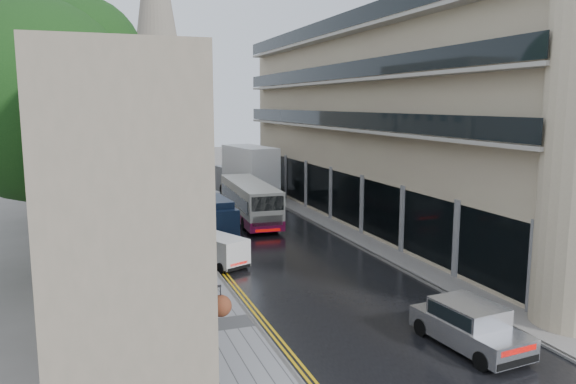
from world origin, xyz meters
TOP-DOWN VIEW (x-y plane):
  - road at (0.00, 27.50)m, footprint 9.00×85.00m
  - left_sidewalk at (-5.85, 27.50)m, footprint 2.70×85.00m
  - right_sidewalk at (5.40, 27.50)m, footprint 1.80×85.00m
  - old_shop_row at (-9.45, 30.00)m, footprint 4.50×56.00m
  - modern_block at (10.30, 26.00)m, footprint 8.00×40.00m
  - church_spire at (0.50, 82.00)m, footprint 6.40×6.40m
  - tree_near at (-12.50, 20.00)m, footprint 10.56×10.56m
  - tree_far at (-12.20, 33.00)m, footprint 9.24×9.24m
  - cream_bus at (-0.67, 26.71)m, footprint 2.85×10.45m
  - white_lorry at (2.03, 37.00)m, footprint 4.06×9.34m
  - silver_hatchback at (1.27, 4.59)m, footprint 2.32×4.50m
  - white_van at (-4.30, 17.63)m, footprint 2.94×3.98m
  - navy_van at (-4.18, 22.98)m, footprint 2.36×5.48m
  - pedestrian at (-6.45, 25.92)m, footprint 0.56×0.37m
  - lamp_post_near at (-5.67, 16.69)m, footprint 0.96×0.50m
  - lamp_post_far at (-4.95, 34.92)m, footprint 0.99×0.43m

SIDE VIEW (x-z plane):
  - road at x=0.00m, z-range 0.00..0.02m
  - left_sidewalk at x=-5.85m, z-range 0.00..0.12m
  - right_sidewalk at x=5.40m, z-range 0.00..0.12m
  - silver_hatchback at x=1.27m, z-range 0.02..1.65m
  - white_van at x=-4.30m, z-range 0.02..1.68m
  - pedestrian at x=-6.45m, z-range 0.12..1.65m
  - navy_van at x=-4.18m, z-range 0.02..2.77m
  - cream_bus at x=-0.67m, z-range 0.02..2.84m
  - white_lorry at x=2.03m, z-range 0.02..4.76m
  - lamp_post_near at x=-5.67m, z-range 0.12..8.54m
  - lamp_post_far at x=-4.95m, z-range 0.12..8.69m
  - old_shop_row at x=-9.45m, z-range 0.00..12.00m
  - tree_far at x=-12.20m, z-range 0.00..12.46m
  - tree_near at x=-12.50m, z-range 0.00..13.89m
  - modern_block at x=10.30m, z-range 0.00..14.00m
  - church_spire at x=0.50m, z-range 0.00..40.00m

